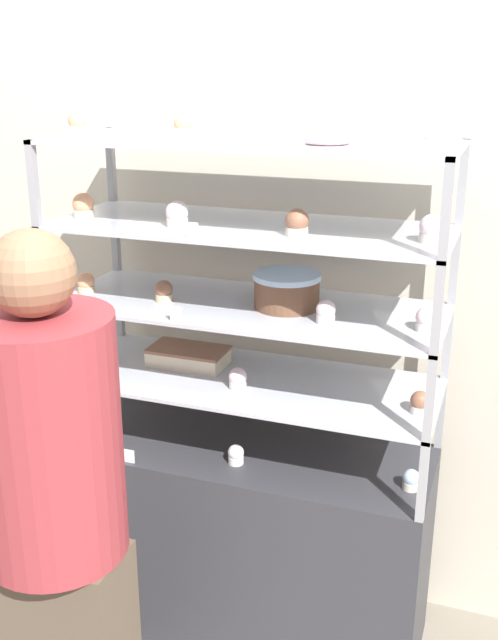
% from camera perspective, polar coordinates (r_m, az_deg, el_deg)
% --- Properties ---
extents(ground_plane, '(20.00, 20.00, 0.00)m').
position_cam_1_polar(ground_plane, '(2.91, 0.00, -22.36)').
color(ground_plane, gray).
extents(back_wall, '(8.00, 0.05, 2.60)m').
position_cam_1_polar(back_wall, '(2.62, 2.84, 5.19)').
color(back_wall, beige).
rests_on(back_wall, ground_plane).
extents(display_base, '(1.19, 0.47, 0.73)m').
position_cam_1_polar(display_base, '(2.69, 0.00, -16.54)').
color(display_base, '#333338').
rests_on(display_base, ground_plane).
extents(display_riser_lower, '(1.19, 0.47, 0.25)m').
position_cam_1_polar(display_riser_lower, '(2.39, 0.00, -4.84)').
color(display_riser_lower, '#99999E').
rests_on(display_riser_lower, display_base).
extents(display_riser_middle, '(1.19, 0.47, 0.25)m').
position_cam_1_polar(display_riser_middle, '(2.30, 0.00, 0.81)').
color(display_riser_middle, '#99999E').
rests_on(display_riser_middle, display_riser_lower).
extents(display_riser_upper, '(1.19, 0.47, 0.25)m').
position_cam_1_polar(display_riser_upper, '(2.23, 0.00, 6.86)').
color(display_riser_upper, '#99999E').
rests_on(display_riser_upper, display_riser_middle).
extents(display_riser_top, '(1.19, 0.47, 0.25)m').
position_cam_1_polar(display_riser_top, '(2.19, 0.00, 13.19)').
color(display_riser_top, '#99999E').
rests_on(display_riser_top, display_riser_upper).
extents(layer_cake_centerpiece, '(0.21, 0.21, 0.11)m').
position_cam_1_polar(layer_cake_centerpiece, '(2.26, 2.89, 2.29)').
color(layer_cake_centerpiece, brown).
rests_on(layer_cake_centerpiece, display_riser_middle).
extents(sheet_cake_frosted, '(0.26, 0.15, 0.06)m').
position_cam_1_polar(sheet_cake_frosted, '(2.49, -4.64, -2.76)').
color(sheet_cake_frosted, beige).
rests_on(sheet_cake_frosted, display_riser_lower).
extents(cupcake_0, '(0.05, 0.05, 0.06)m').
position_cam_1_polar(cupcake_0, '(2.65, -11.25, -7.55)').
color(cupcake_0, white).
rests_on(cupcake_0, display_base).
extents(cupcake_1, '(0.05, 0.05, 0.06)m').
position_cam_1_polar(cupcake_1, '(2.39, -1.00, -10.22)').
color(cupcake_1, white).
rests_on(cupcake_1, display_base).
extents(cupcake_2, '(0.05, 0.05, 0.06)m').
position_cam_1_polar(cupcake_2, '(2.31, 12.24, -11.81)').
color(cupcake_2, beige).
rests_on(cupcake_2, display_base).
extents(price_tag_0, '(0.04, 0.00, 0.04)m').
position_cam_1_polar(price_tag_0, '(2.43, -9.12, -10.20)').
color(price_tag_0, white).
rests_on(price_tag_0, display_base).
extents(cupcake_3, '(0.06, 0.06, 0.07)m').
position_cam_1_polar(cupcake_3, '(2.54, -11.71, -2.64)').
color(cupcake_3, white).
rests_on(cupcake_3, display_riser_lower).
extents(cupcake_4, '(0.06, 0.06, 0.07)m').
position_cam_1_polar(cupcake_4, '(2.31, -0.87, -4.50)').
color(cupcake_4, white).
rests_on(cupcake_4, display_riser_lower).
extents(cupcake_5, '(0.06, 0.06, 0.07)m').
position_cam_1_polar(cupcake_5, '(2.20, 12.90, -6.17)').
color(cupcake_5, white).
rests_on(cupcake_5, display_riser_lower).
extents(price_tag_1, '(0.04, 0.00, 0.04)m').
position_cam_1_polar(price_tag_1, '(2.36, -11.17, -4.56)').
color(price_tag_1, white).
rests_on(price_tag_1, display_riser_lower).
extents(cupcake_6, '(0.06, 0.06, 0.07)m').
position_cam_1_polar(cupcake_6, '(2.46, -12.33, 2.74)').
color(cupcake_6, '#CCB28C').
rests_on(cupcake_6, display_riser_middle).
extents(cupcake_7, '(0.06, 0.06, 0.07)m').
position_cam_1_polar(cupcake_7, '(2.33, -6.51, 2.19)').
color(cupcake_7, '#CCB28C').
rests_on(cupcake_7, display_riser_middle).
extents(cupcake_8, '(0.06, 0.06, 0.07)m').
position_cam_1_polar(cupcake_8, '(2.14, 5.87, 0.60)').
color(cupcake_8, white).
rests_on(cupcake_8, display_riser_middle).
extents(cupcake_9, '(0.06, 0.06, 0.07)m').
position_cam_1_polar(cupcake_9, '(2.12, 13.32, 0.01)').
color(cupcake_9, white).
rests_on(cupcake_9, display_riser_middle).
extents(price_tag_2, '(0.04, 0.00, 0.04)m').
position_cam_1_polar(price_tag_2, '(2.15, -5.59, 0.47)').
color(price_tag_2, white).
rests_on(price_tag_2, display_riser_middle).
extents(cupcake_10, '(0.07, 0.07, 0.08)m').
position_cam_1_polar(cupcake_10, '(2.39, -12.50, 8.46)').
color(cupcake_10, beige).
rests_on(cupcake_10, display_riser_upper).
extents(cupcake_11, '(0.07, 0.07, 0.08)m').
position_cam_1_polar(cupcake_11, '(2.21, -5.51, 7.98)').
color(cupcake_11, beige).
rests_on(cupcake_11, display_riser_upper).
extents(cupcake_12, '(0.07, 0.07, 0.08)m').
position_cam_1_polar(cupcake_12, '(2.09, 3.67, 7.37)').
color(cupcake_12, beige).
rests_on(cupcake_12, display_riser_upper).
extents(cupcake_13, '(0.07, 0.07, 0.08)m').
position_cam_1_polar(cupcake_13, '(2.06, 13.73, 6.71)').
color(cupcake_13, beige).
rests_on(cupcake_13, display_riser_upper).
extents(price_tag_3, '(0.04, 0.00, 0.04)m').
position_cam_1_polar(price_tag_3, '(2.06, -4.36, 6.83)').
color(price_tag_3, white).
rests_on(price_tag_3, display_riser_upper).
extents(cupcake_14, '(0.05, 0.05, 0.07)m').
position_cam_1_polar(cupcake_14, '(2.38, -12.97, 14.37)').
color(cupcake_14, beige).
rests_on(cupcake_14, display_riser_top).
extents(cupcake_15, '(0.05, 0.05, 0.07)m').
position_cam_1_polar(cupcake_15, '(2.23, -5.07, 14.46)').
color(cupcake_15, beige).
rests_on(cupcake_15, display_riser_top).
extents(cupcake_16, '(0.05, 0.05, 0.07)m').
position_cam_1_polar(cupcake_16, '(2.07, 4.24, 14.14)').
color(cupcake_16, beige).
rests_on(cupcake_16, display_riser_top).
extents(cupcake_17, '(0.05, 0.05, 0.07)m').
position_cam_1_polar(cupcake_17, '(1.98, 13.93, 13.43)').
color(cupcake_17, beige).
rests_on(cupcake_17, display_riser_top).
extents(price_tag_4, '(0.04, 0.00, 0.04)m').
position_cam_1_polar(price_tag_4, '(2.04, -5.32, 13.71)').
color(price_tag_4, white).
rests_on(price_tag_4, display_riser_top).
extents(donut_glazed, '(0.14, 0.14, 0.04)m').
position_cam_1_polar(donut_glazed, '(2.09, 5.91, 13.72)').
color(donut_glazed, '#EFB2BC').
rests_on(donut_glazed, display_riser_top).
extents(customer_figure, '(0.37, 0.37, 1.58)m').
position_cam_1_polar(customer_figure, '(2.03, -14.58, -13.89)').
color(customer_figure, brown).
rests_on(customer_figure, ground_plane).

